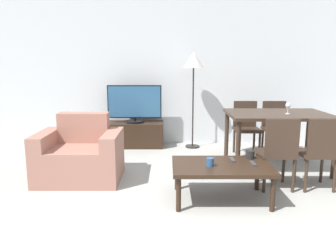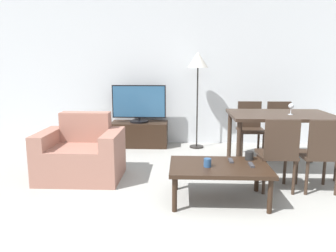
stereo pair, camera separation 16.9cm
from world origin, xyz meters
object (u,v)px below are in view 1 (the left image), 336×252
at_px(dining_table, 278,119).
at_px(cup_colored_far, 211,162).
at_px(coffee_table, 222,168).
at_px(dining_chair_far_left, 247,125).
at_px(tv_stand, 136,134).
at_px(remote_primary, 254,164).
at_px(wine_glass_left, 289,106).
at_px(dining_chair_near_right, 320,150).
at_px(tv, 135,104).
at_px(dining_chair_near, 279,150).
at_px(remote_secondary, 233,160).
at_px(floor_lamp, 194,65).
at_px(armchair, 81,156).
at_px(dining_chair_far, 276,125).
at_px(cup_white_near, 251,155).

height_order(dining_table, cup_colored_far, dining_table).
xyz_separation_m(coffee_table, cup_colored_far, (-0.13, -0.06, 0.09)).
height_order(dining_chair_far_left, cup_colored_far, dining_chair_far_left).
bearing_deg(coffee_table, tv_stand, 116.17).
relative_size(tv_stand, remote_primary, 6.50).
distance_m(dining_chair_far_left, wine_glass_left, 1.01).
bearing_deg(wine_glass_left, dining_chair_near_right, -78.66).
relative_size(dining_table, dining_chair_near_right, 1.57).
distance_m(dining_chair_near_right, dining_chair_far_left, 1.60).
bearing_deg(remote_primary, wine_glass_left, 54.64).
distance_m(tv, dining_chair_near_right, 3.06).
relative_size(dining_table, dining_chair_far_left, 1.57).
xyz_separation_m(tv_stand, coffee_table, (1.14, -2.31, 0.13)).
bearing_deg(dining_table, remote_primary, -119.00).
bearing_deg(dining_chair_near, remote_secondary, -165.15).
relative_size(tv, wine_glass_left, 6.34).
bearing_deg(coffee_table, floor_lamp, 93.47).
distance_m(tv, cup_colored_far, 2.60).
xyz_separation_m(armchair, wine_glass_left, (2.66, 0.32, 0.59)).
bearing_deg(remote_secondary, dining_chair_far, 59.07).
height_order(tv, cup_white_near, tv).
bearing_deg(armchair, dining_chair_near_right, -7.25).
xyz_separation_m(dining_chair_near_right, dining_chair_far_left, (-0.46, 1.53, 0.00)).
bearing_deg(dining_table, dining_chair_far, 73.18).
relative_size(tv_stand, dining_chair_near, 1.16).
bearing_deg(dining_chair_far, coffee_table, -122.14).
height_order(tv, dining_chair_far_left, tv).
xyz_separation_m(dining_table, floor_lamp, (-1.05, 1.20, 0.72)).
bearing_deg(floor_lamp, remote_primary, -78.37).
xyz_separation_m(dining_chair_near_right, cup_white_near, (-0.79, -0.07, -0.04)).
relative_size(dining_chair_near, remote_secondary, 5.60).
height_order(dining_chair_near_right, dining_chair_far_left, same).
relative_size(dining_chair_near, dining_chair_far_left, 1.00).
bearing_deg(dining_chair_near, armchair, 171.33).
distance_m(tv, dining_chair_far, 2.35).
relative_size(coffee_table, dining_chair_near, 1.22).
xyz_separation_m(dining_chair_far, floor_lamp, (-1.28, 0.43, 0.94)).
height_order(dining_chair_far, floor_lamp, floor_lamp).
distance_m(dining_table, dining_chair_far, 0.83).
bearing_deg(dining_chair_far_left, tv_stand, 164.70).
xyz_separation_m(tv, dining_chair_far, (2.28, -0.49, -0.28)).
distance_m(tv_stand, wine_glass_left, 2.62).
xyz_separation_m(tv_stand, dining_table, (2.05, -1.26, 0.48)).
height_order(tv_stand, cup_colored_far, cup_colored_far).
relative_size(tv_stand, dining_chair_near_right, 1.16).
bearing_deg(dining_chair_near, cup_colored_far, -156.90).
distance_m(armchair, tv, 1.81).
bearing_deg(dining_table, dining_chair_far_left, 106.82).
bearing_deg(tv_stand, dining_table, -31.68).
distance_m(coffee_table, dining_chair_near, 0.75).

